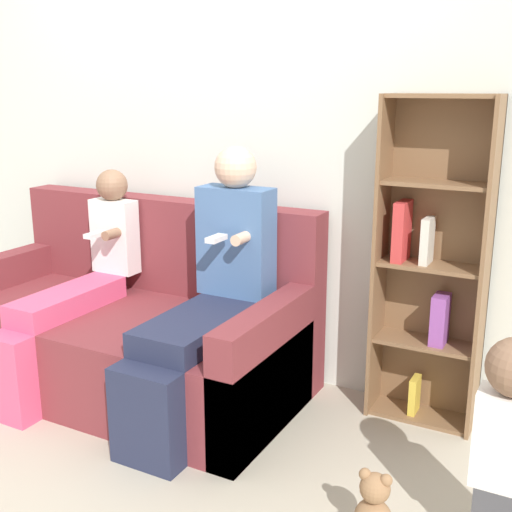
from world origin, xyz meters
The scene contains 8 objects.
ground_plane centered at (0.00, 0.00, 0.00)m, with size 14.00×14.00×0.00m, color #B2A893.
back_wall centered at (0.00, 1.07, 1.27)m, with size 10.00×0.06×2.55m.
couch centered at (-0.28, 0.58, 0.29)m, with size 1.85×0.94×0.93m.
adult_seated centered at (0.28, 0.49, 0.62)m, with size 0.36×0.90×1.25m.
child_seated centered at (-0.50, 0.43, 0.54)m, with size 0.25×0.91×1.09m.
toddler_standing centered at (1.63, 0.12, 0.43)m, with size 0.21×0.19×0.77m.
bookshelf centered at (1.17, 0.96, 0.73)m, with size 0.48×0.22×1.49m.
teddy_bear centered at (1.25, -0.02, 0.13)m, with size 0.14×0.11×0.28m.
Camera 1 is at (1.78, -1.86, 1.52)m, focal length 45.00 mm.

